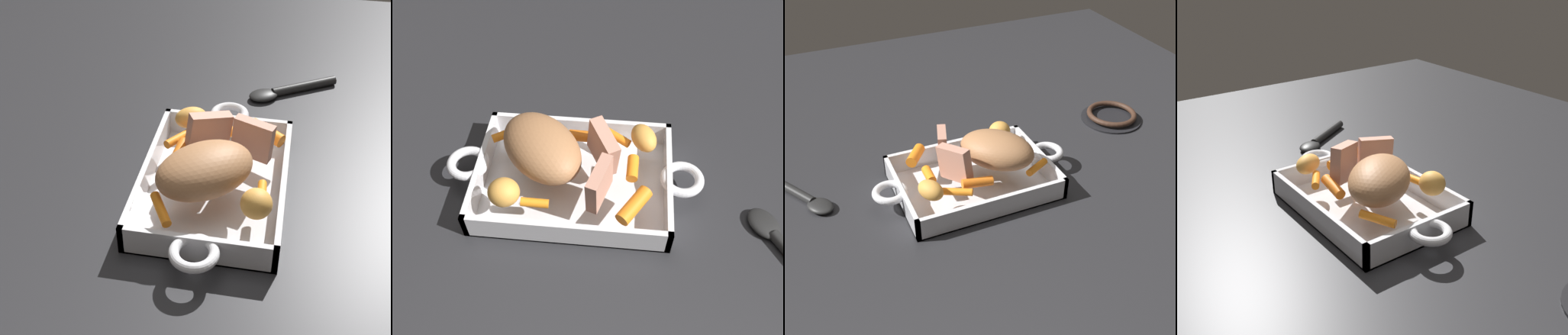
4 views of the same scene
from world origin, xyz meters
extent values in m
plane|color=#232326|center=(0.00, 0.00, 0.00)|extent=(1.77, 1.77, 0.00)
cube|color=silver|center=(0.00, 0.00, 0.00)|extent=(0.32, 0.23, 0.01)
cube|color=silver|center=(0.00, 0.11, 0.02)|extent=(0.32, 0.01, 0.05)
cube|color=silver|center=(0.00, -0.11, 0.02)|extent=(0.32, 0.01, 0.05)
cube|color=silver|center=(0.16, 0.00, 0.02)|extent=(0.01, 0.23, 0.05)
cube|color=silver|center=(-0.16, 0.00, 0.02)|extent=(0.01, 0.23, 0.05)
torus|color=silver|center=(0.18, 0.00, 0.04)|extent=(0.07, 0.07, 0.02)
torus|color=silver|center=(-0.18, 0.00, 0.04)|extent=(0.07, 0.07, 0.02)
ellipsoid|color=#9F6B44|center=(-0.05, 0.01, 0.08)|extent=(0.19, 0.19, 0.07)
cube|color=tan|center=(0.05, 0.02, 0.08)|extent=(0.06, 0.08, 0.08)
cube|color=tan|center=(0.05, -0.05, 0.08)|extent=(0.04, 0.07, 0.07)
cylinder|color=orange|center=(0.10, -0.07, 0.06)|extent=(0.06, 0.07, 0.03)
cylinder|color=orange|center=(0.06, 0.07, 0.06)|extent=(0.06, 0.04, 0.02)
cylinder|color=orange|center=(-0.05, -0.08, 0.06)|extent=(0.04, 0.02, 0.02)
cylinder|color=orange|center=(0.10, 0.00, 0.06)|extent=(0.02, 0.05, 0.02)
cylinder|color=orange|center=(-0.12, 0.06, 0.06)|extent=(0.06, 0.04, 0.02)
cylinder|color=orange|center=(0.02, 0.06, 0.06)|extent=(0.07, 0.03, 0.02)
ellipsoid|color=gold|center=(0.11, 0.06, 0.07)|extent=(0.06, 0.07, 0.04)
ellipsoid|color=gold|center=(-0.10, -0.08, 0.07)|extent=(0.05, 0.05, 0.04)
ellipsoid|color=black|center=(0.31, -0.05, 0.01)|extent=(0.07, 0.08, 0.02)
camera|label=1|loc=(-0.72, -0.10, 0.62)|focal=53.10mm
camera|label=2|loc=(0.07, -0.47, 0.62)|focal=41.70mm
camera|label=3|loc=(0.32, 0.78, 0.65)|focal=45.75mm
camera|label=4|loc=(-0.67, 0.47, 0.48)|focal=45.58mm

